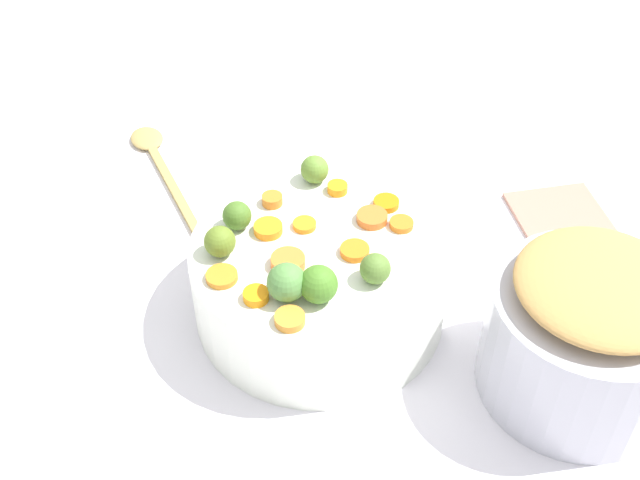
{
  "coord_description": "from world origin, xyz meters",
  "views": [
    {
      "loc": [
        0.68,
        -0.09,
        0.73
      ],
      "look_at": [
        0.04,
        -0.05,
        0.13
      ],
      "focal_mm": 45.15,
      "sensor_mm": 36.0,
      "label": 1
    }
  ],
  "objects": [
    {
      "name": "tabletop",
      "position": [
        0.0,
        0.0,
        0.01
      ],
      "size": [
        2.4,
        2.4,
        0.02
      ],
      "primitive_type": "cube",
      "color": "white",
      "rests_on": "ground"
    },
    {
      "name": "serving_bowl_carrots",
      "position": [
        0.04,
        -0.05,
        0.07
      ],
      "size": [
        0.29,
        0.29,
        0.1
      ],
      "primitive_type": "cylinder",
      "color": "white",
      "rests_on": "tabletop"
    },
    {
      "name": "metal_pot",
      "position": [
        0.16,
        0.22,
        0.09
      ],
      "size": [
        0.21,
        0.21,
        0.13
      ],
      "primitive_type": "cylinder",
      "color": "#B8B8C4",
      "rests_on": "tabletop"
    },
    {
      "name": "stuffing_mound",
      "position": [
        0.16,
        0.22,
        0.17
      ],
      "size": [
        0.17,
        0.17,
        0.03
      ],
      "primitive_type": "ellipsoid",
      "color": "tan",
      "rests_on": "metal_pot"
    },
    {
      "name": "carrot_slice_0",
      "position": [
        0.08,
        -0.15,
        0.13
      ],
      "size": [
        0.04,
        0.04,
        0.01
      ],
      "primitive_type": "cylinder",
      "rotation": [
        0.0,
        0.0,
        3.35
      ],
      "color": "orange",
      "rests_on": "serving_bowl_carrots"
    },
    {
      "name": "carrot_slice_1",
      "position": [
        0.01,
        -0.06,
        0.13
      ],
      "size": [
        0.03,
        0.03,
        0.01
      ],
      "primitive_type": "cylinder",
      "rotation": [
        0.0,
        0.0,
        5.06
      ],
      "color": "orange",
      "rests_on": "serving_bowl_carrots"
    },
    {
      "name": "carrot_slice_2",
      "position": [
        0.0,
        0.02,
        0.13
      ],
      "size": [
        0.04,
        0.04,
        0.01
      ],
      "primitive_type": "cylinder",
      "rotation": [
        0.0,
        0.0,
        1.58
      ],
      "color": "orange",
      "rests_on": "serving_bowl_carrots"
    },
    {
      "name": "carrot_slice_3",
      "position": [
        -0.03,
        0.04,
        0.13
      ],
      "size": [
        0.04,
        0.04,
        0.01
      ],
      "primitive_type": "cylinder",
      "rotation": [
        0.0,
        0.0,
        4.91
      ],
      "color": "orange",
      "rests_on": "serving_bowl_carrots"
    },
    {
      "name": "carrot_slice_4",
      "position": [
        0.01,
        -0.1,
        0.13
      ],
      "size": [
        0.04,
        0.04,
        0.01
      ],
      "primitive_type": "cylinder",
      "rotation": [
        0.0,
        0.0,
        5.14
      ],
      "color": "orange",
      "rests_on": "serving_bowl_carrots"
    },
    {
      "name": "carrot_slice_5",
      "position": [
        0.07,
        -0.08,
        0.13
      ],
      "size": [
        0.05,
        0.05,
        0.01
      ],
      "primitive_type": "cylinder",
      "rotation": [
        0.0,
        0.0,
        2.78
      ],
      "color": "orange",
      "rests_on": "serving_bowl_carrots"
    },
    {
      "name": "carrot_slice_6",
      "position": [
        0.01,
        0.05,
        0.13
      ],
      "size": [
        0.04,
        0.04,
        0.01
      ],
      "primitive_type": "cylinder",
      "rotation": [
        0.0,
        0.0,
        0.39
      ],
      "color": "orange",
      "rests_on": "serving_bowl_carrots"
    },
    {
      "name": "carrot_slice_7",
      "position": [
        -0.06,
        -0.02,
        0.13
      ],
      "size": [
        0.03,
        0.03,
        0.01
      ],
      "primitive_type": "cylinder",
      "rotation": [
        0.0,
        0.0,
        4.06
      ],
      "color": "orange",
      "rests_on": "serving_bowl_carrots"
    },
    {
      "name": "carrot_slice_8",
      "position": [
        -0.04,
        -0.1,
        0.13
      ],
      "size": [
        0.03,
        0.03,
        0.01
      ],
      "primitive_type": "cylinder",
      "rotation": [
        0.0,
        0.0,
        3.01
      ],
      "color": "orange",
      "rests_on": "serving_bowl_carrots"
    },
    {
      "name": "carrot_slice_9",
      "position": [
        0.05,
        -0.01,
        0.13
      ],
      "size": [
        0.04,
        0.04,
        0.01
      ],
      "primitive_type": "cylinder",
      "rotation": [
        0.0,
        0.0,
        0.1
      ],
      "color": "orange",
      "rests_on": "serving_bowl_carrots"
    },
    {
      "name": "carrot_slice_10",
      "position": [
        0.11,
        -0.12,
        0.13
      ],
      "size": [
        0.03,
        0.03,
        0.01
      ],
      "primitive_type": "cylinder",
      "rotation": [
        0.0,
        0.0,
        1.44
      ],
      "color": "orange",
      "rests_on": "serving_bowl_carrots"
    },
    {
      "name": "carrot_slice_11",
      "position": [
        0.15,
        -0.08,
        0.13
      ],
      "size": [
        0.04,
        0.04,
        0.01
      ],
      "primitive_type": "cylinder",
      "rotation": [
        0.0,
        0.0,
        5.86
      ],
      "color": "orange",
      "rests_on": "serving_bowl_carrots"
    },
    {
      "name": "brussels_sprout_0",
      "position": [
        0.04,
        -0.15,
        0.14
      ],
      "size": [
        0.03,
        0.03,
        0.03
      ],
      "primitive_type": "sphere",
      "color": "olive",
      "rests_on": "serving_bowl_carrots"
    },
    {
      "name": "brussels_sprout_1",
      "position": [
        0.0,
        -0.14,
        0.14
      ],
      "size": [
        0.03,
        0.03,
        0.03
      ],
      "primitive_type": "sphere",
      "color": "#486F25",
      "rests_on": "serving_bowl_carrots"
    },
    {
      "name": "brussels_sprout_2",
      "position": [
        0.12,
        -0.05,
        0.14
      ],
      "size": [
        0.04,
        0.04,
        0.04
      ],
      "primitive_type": "sphere",
      "color": "#477D26",
      "rests_on": "serving_bowl_carrots"
    },
    {
      "name": "brussels_sprout_3",
      "position": [
        0.11,
        -0.08,
        0.14
      ],
      "size": [
        0.04,
        0.04,
        0.04
      ],
      "primitive_type": "sphere",
      "color": "#538841",
      "rests_on": "serving_bowl_carrots"
    },
    {
      "name": "brussels_sprout_4",
      "position": [
        -0.08,
        -0.04,
        0.14
      ],
      "size": [
        0.03,
        0.03,
        0.03
      ],
      "primitive_type": "sphere",
      "color": "olive",
      "rests_on": "serving_bowl_carrots"
    },
    {
      "name": "brussels_sprout_5",
      "position": [
        0.09,
        0.01,
        0.14
      ],
      "size": [
        0.03,
        0.03,
        0.03
      ],
      "primitive_type": "sphere",
      "color": "#567A31",
      "rests_on": "serving_bowl_carrots"
    },
    {
      "name": "wooden_spoon",
      "position": [
        -0.26,
        -0.26,
        0.03
      ],
      "size": [
        0.29,
        0.14,
        0.01
      ],
      "color": "#A98E4F",
      "rests_on": "tabletop"
    },
    {
      "name": "dish_towel",
      "position": [
        -0.07,
        0.29,
        0.02
      ],
      "size": [
        0.21,
        0.14,
        0.01
      ],
      "primitive_type": "cube",
      "rotation": [
        0.0,
        0.0,
        0.13
      ],
      "color": "tan",
      "rests_on": "tabletop"
    }
  ]
}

